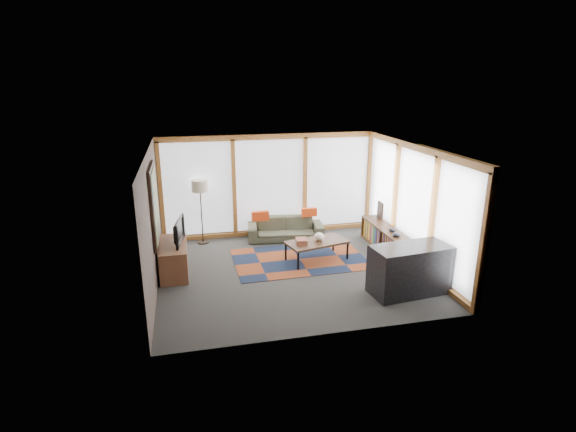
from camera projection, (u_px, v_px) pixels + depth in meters
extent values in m
plane|color=#2B2B29|center=(292.00, 271.00, 9.53)|extent=(5.50, 5.50, 0.00)
cube|color=#493B36|center=(152.00, 222.00, 8.55)|extent=(0.04, 5.00, 2.60)
cube|color=#493B36|center=(331.00, 259.00, 6.82)|extent=(5.50, 0.04, 2.60)
cube|color=silver|center=(293.00, 149.00, 8.75)|extent=(5.50, 5.00, 0.04)
cube|color=white|center=(270.00, 185.00, 11.44)|extent=(5.30, 0.02, 2.35)
cube|color=white|center=(414.00, 204.00, 9.72)|extent=(0.02, 4.80, 2.35)
cube|color=black|center=(154.00, 205.00, 8.76)|extent=(0.05, 1.35, 1.55)
cube|color=gold|center=(156.00, 205.00, 8.77)|extent=(0.02, 1.20, 1.40)
cube|color=brown|center=(299.00, 259.00, 10.13)|extent=(2.95, 1.93, 0.01)
imported|color=#3C3E2D|center=(285.00, 229.00, 11.32)|extent=(1.96, 0.97, 0.55)
cube|color=red|center=(260.00, 216.00, 11.03)|extent=(0.43, 0.15, 0.23)
cube|color=red|center=(309.00, 212.00, 11.37)|extent=(0.39, 0.12, 0.21)
cube|color=brown|center=(301.00, 241.00, 9.85)|extent=(0.27, 0.32, 0.10)
ellipsoid|color=white|center=(319.00, 237.00, 9.98)|extent=(0.24, 0.24, 0.19)
ellipsoid|color=black|center=(396.00, 235.00, 9.91)|extent=(0.19, 0.19, 0.10)
ellipsoid|color=black|center=(392.00, 230.00, 10.24)|extent=(0.21, 0.21, 0.09)
cube|color=black|center=(380.00, 210.00, 11.14)|extent=(0.06, 0.33, 0.43)
cube|color=brown|center=(174.00, 258.00, 9.34)|extent=(0.55, 1.31, 0.65)
imported|color=black|center=(176.00, 231.00, 9.22)|extent=(0.26, 0.89, 0.51)
cube|color=black|center=(410.00, 270.00, 8.45)|extent=(1.54, 0.84, 0.93)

